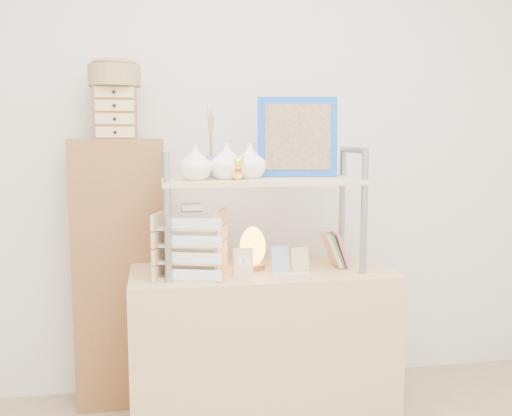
{
  "coord_description": "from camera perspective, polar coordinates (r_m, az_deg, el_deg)",
  "views": [
    {
      "loc": [
        -0.48,
        -1.32,
        1.36
      ],
      "look_at": [
        -0.03,
        1.2,
        1.04
      ],
      "focal_mm": 40.0,
      "sensor_mm": 36.0,
      "label": 1
    }
  ],
  "objects": [
    {
      "name": "room_shell",
      "position": [
        1.81,
        5.67,
        17.7
      ],
      "size": [
        3.42,
        3.41,
        2.61
      ],
      "color": "silver",
      "rests_on": "ground"
    },
    {
      "name": "desk",
      "position": [
        2.75,
        0.61,
        -13.84
      ],
      "size": [
        1.2,
        0.5,
        0.75
      ],
      "primitive_type": "cube",
      "color": "tan",
      "rests_on": "ground"
    },
    {
      "name": "cabinet",
      "position": [
        2.98,
        -13.37,
        -6.35
      ],
      "size": [
        0.45,
        0.24,
        1.35
      ],
      "primitive_type": "cube",
      "rotation": [
        0.0,
        0.0,
        0.01
      ],
      "color": "brown",
      "rests_on": "ground"
    },
    {
      "name": "hutch",
      "position": [
        2.58,
        -0.35,
        3.67
      ],
      "size": [
        0.9,
        0.34,
        0.8
      ],
      "color": "gray",
      "rests_on": "desk"
    },
    {
      "name": "letter_tray",
      "position": [
        2.52,
        -6.46,
        -3.95
      ],
      "size": [
        0.32,
        0.32,
        0.32
      ],
      "color": "tan",
      "rests_on": "desk"
    },
    {
      "name": "salt_lamp",
      "position": [
        2.64,
        -0.34,
        -3.96
      ],
      "size": [
        0.13,
        0.12,
        0.2
      ],
      "color": "brown",
      "rests_on": "desk"
    },
    {
      "name": "desk_clock",
      "position": [
        2.53,
        -1.33,
        -5.42
      ],
      "size": [
        0.09,
        0.04,
        0.12
      ],
      "color": "tan",
      "rests_on": "desk"
    },
    {
      "name": "postcard_stand",
      "position": [
        2.57,
        3.42,
        -5.78
      ],
      "size": [
        0.18,
        0.08,
        0.13
      ],
      "color": "white",
      "rests_on": "desk"
    },
    {
      "name": "drawer_chest",
      "position": [
        2.88,
        -13.87,
        9.23
      ],
      "size": [
        0.2,
        0.16,
        0.25
      ],
      "color": "brown",
      "rests_on": "cabinet"
    },
    {
      "name": "woven_basket",
      "position": [
        2.89,
        -13.97,
        12.69
      ],
      "size": [
        0.25,
        0.25,
        0.1
      ],
      "primitive_type": "cylinder",
      "color": "olive",
      "rests_on": "drawer_chest"
    }
  ]
}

